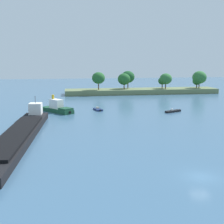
% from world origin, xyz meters
% --- Properties ---
extents(ground_plane, '(400.00, 400.00, 0.00)m').
position_xyz_m(ground_plane, '(0.00, 0.00, 0.00)').
color(ground_plane, '#3D607F').
extents(treeline_island, '(66.68, 10.97, 9.83)m').
position_xyz_m(treeline_island, '(17.75, 93.04, 3.16)').
color(treeline_island, '#66754C').
rests_on(treeline_island, ground).
extents(fishing_skiff, '(5.37, 3.54, 1.03)m').
position_xyz_m(fishing_skiff, '(13.35, 46.39, 0.29)').
color(fishing_skiff, black).
rests_on(fishing_skiff, ground).
extents(small_motorboat, '(2.59, 4.44, 0.96)m').
position_xyz_m(small_motorboat, '(-7.60, 52.83, 0.26)').
color(small_motorboat, navy).
rests_on(small_motorboat, ground).
extents(tugboat, '(9.73, 11.38, 4.86)m').
position_xyz_m(tugboat, '(-19.41, 51.51, 1.22)').
color(tugboat, '#19472D').
rests_on(tugboat, ground).
extents(cargo_barge, '(8.62, 44.03, 5.96)m').
position_xyz_m(cargo_barge, '(-25.89, 22.86, 0.97)').
color(cargo_barge, black).
rests_on(cargo_barge, ground).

